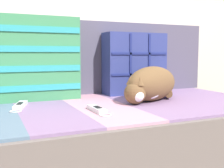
% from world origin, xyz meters
% --- Properties ---
extents(couch, '(1.79, 0.91, 0.39)m').
position_xyz_m(couch, '(-0.00, 0.09, 0.19)').
color(couch, gray).
rests_on(couch, ground_plane).
extents(sofa_backrest, '(1.76, 0.14, 0.43)m').
position_xyz_m(sofa_backrest, '(0.00, 0.48, 0.61)').
color(sofa_backrest, '#514C60').
rests_on(sofa_backrest, couch).
extents(throw_pillow_quilted, '(0.37, 0.14, 0.36)m').
position_xyz_m(throw_pillow_quilted, '(0.34, 0.33, 0.57)').
color(throw_pillow_quilted, navy).
rests_on(throw_pillow_quilted, couch).
extents(throw_pillow_striped, '(0.43, 0.14, 0.42)m').
position_xyz_m(throw_pillow_striped, '(-0.23, 0.33, 0.61)').
color(throw_pillow_striped, '#3D8956').
rests_on(throw_pillow_striped, couch).
extents(sleeping_cat, '(0.40, 0.32, 0.17)m').
position_xyz_m(sleeping_cat, '(0.28, 0.06, 0.48)').
color(sleeping_cat, brown).
rests_on(sleeping_cat, couch).
extents(game_remote_near, '(0.10, 0.21, 0.02)m').
position_xyz_m(game_remote_near, '(-0.34, 0.14, 0.40)').
color(game_remote_near, white).
rests_on(game_remote_near, couch).
extents(game_remote_far, '(0.05, 0.19, 0.02)m').
position_xyz_m(game_remote_far, '(-0.06, -0.08, 0.40)').
color(game_remote_far, white).
rests_on(game_remote_far, couch).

